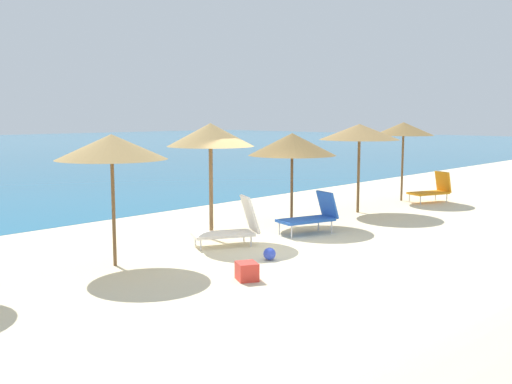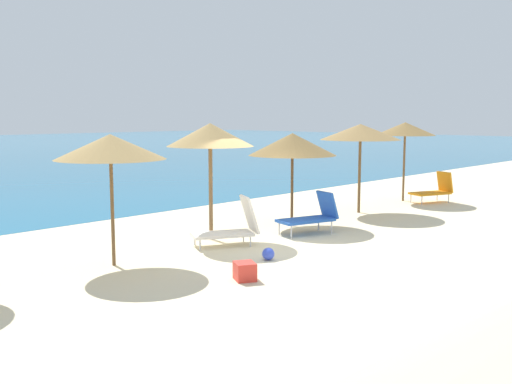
% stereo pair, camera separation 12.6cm
% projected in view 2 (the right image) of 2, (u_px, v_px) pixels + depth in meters
% --- Properties ---
extents(ground_plane, '(160.00, 160.00, 0.00)m').
position_uv_depth(ground_plane, '(276.00, 249.00, 13.43)').
color(ground_plane, beige).
extents(beach_umbrella_2, '(2.22, 2.22, 2.67)m').
position_uv_depth(beach_umbrella_2, '(110.00, 147.00, 11.67)').
color(beach_umbrella_2, brown).
rests_on(beach_umbrella_2, ground_plane).
extents(beach_umbrella_3, '(2.12, 2.12, 2.85)m').
position_uv_depth(beach_umbrella_3, '(210.00, 135.00, 14.18)').
color(beach_umbrella_3, brown).
rests_on(beach_umbrella_3, ground_plane).
extents(beach_umbrella_4, '(2.40, 2.40, 2.56)m').
position_uv_depth(beach_umbrella_4, '(292.00, 144.00, 16.01)').
color(beach_umbrella_4, brown).
rests_on(beach_umbrella_4, ground_plane).
extents(beach_umbrella_5, '(2.50, 2.50, 2.78)m').
position_uv_depth(beach_umbrella_5, '(360.00, 132.00, 18.20)').
color(beach_umbrella_5, brown).
rests_on(beach_umbrella_5, ground_plane).
extents(beach_umbrella_6, '(2.12, 2.12, 2.81)m').
position_uv_depth(beach_umbrella_6, '(405.00, 129.00, 20.75)').
color(beach_umbrella_6, brown).
rests_on(beach_umbrella_6, ground_plane).
extents(lounge_chair_0, '(1.66, 1.32, 1.16)m').
position_uv_depth(lounge_chair_0, '(232.00, 227.00, 13.77)').
color(lounge_chair_0, white).
rests_on(lounge_chair_0, ground_plane).
extents(lounge_chair_1, '(1.68, 1.10, 1.07)m').
position_uv_depth(lounge_chair_1, '(312.00, 216.00, 15.13)').
color(lounge_chair_1, blue).
rests_on(lounge_chair_1, ground_plane).
extents(lounge_chair_2, '(1.60, 1.17, 1.07)m').
position_uv_depth(lounge_chair_2, '(435.00, 190.00, 20.66)').
color(lounge_chair_2, orange).
rests_on(lounge_chair_2, ground_plane).
extents(beach_ball, '(0.26, 0.26, 0.26)m').
position_uv_depth(beach_ball, '(268.00, 254.00, 12.39)').
color(beach_ball, blue).
rests_on(beach_ball, ground_plane).
extents(cooler_box, '(0.51, 0.53, 0.33)m').
position_uv_depth(cooler_box, '(245.00, 271.00, 10.87)').
color(cooler_box, red).
rests_on(cooler_box, ground_plane).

